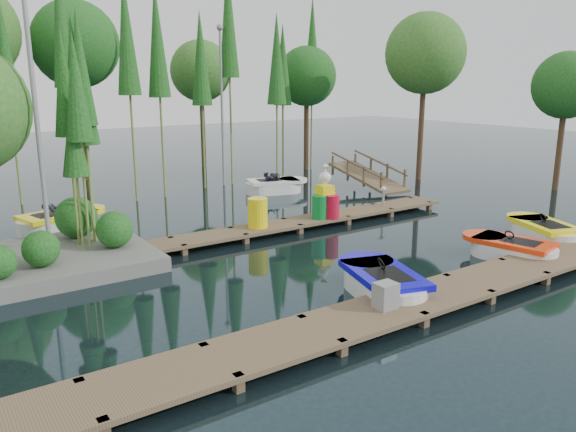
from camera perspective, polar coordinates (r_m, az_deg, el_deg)
ground_plane at (r=15.54m, az=-0.49°, el=-4.55°), size 90.00×90.00×0.00m
near_dock at (r=12.21m, az=11.49°, el=-8.91°), size 18.00×1.50×0.50m
far_dock at (r=18.01m, az=-2.27°, el=-1.23°), size 15.00×1.20×0.50m
tree_screen at (r=23.71m, az=-19.97°, el=15.96°), size 34.42×18.53×10.31m
lamp_island at (r=15.02m, az=-24.30°, el=10.19°), size 0.30×0.30×7.25m
lamp_rear at (r=26.28m, az=-6.76°, el=12.31°), size 0.30×0.30×7.25m
ramp at (r=25.82m, az=8.13°, el=4.05°), size 1.50×3.94×1.49m
boat_blue at (r=13.19m, az=9.57°, el=-6.85°), size 2.09×3.17×0.98m
boat_red at (r=16.80m, az=21.72°, el=-3.24°), size 1.73×2.83×0.89m
boat_yellow_near at (r=19.07m, az=24.51°, el=-1.51°), size 2.16×3.03×0.93m
boat_yellow_far at (r=19.92m, az=-22.17°, el=-0.54°), size 3.20×2.06×1.48m
boat_white_far at (r=24.69m, az=-1.38°, el=3.05°), size 3.03×1.95×1.32m
utility_cabinet at (r=11.76m, az=9.88°, el=-7.96°), size 0.44×0.38×0.54m
yellow_barrel at (r=17.72m, az=-3.10°, el=0.33°), size 0.63×0.63×0.94m
drum_cluster at (r=19.05m, az=3.88°, el=1.46°), size 1.06×0.97×1.82m
seagull_post at (r=20.97m, az=9.68°, el=2.33°), size 0.46×0.25×0.74m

